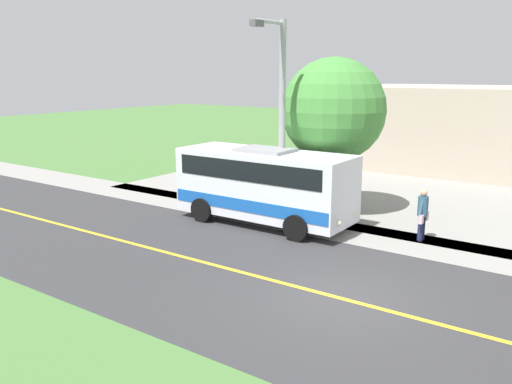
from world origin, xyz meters
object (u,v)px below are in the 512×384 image
shuttle_bus_front (265,182)px  pedestrian_with_bags (423,213)px  tree_curbside (334,110)px  street_light_pole (280,114)px

shuttle_bus_front → pedestrian_with_bags: (-1.30, 5.41, -0.61)m
tree_curbside → street_light_pole: bearing=-18.5°
pedestrian_with_bags → tree_curbside: tree_curbside is taller
street_light_pole → pedestrian_with_bags: bearing=100.1°
street_light_pole → shuttle_bus_front: bearing=-43.3°
street_light_pole → tree_curbside: size_ratio=1.20×
pedestrian_with_bags → tree_curbside: 5.45m
shuttle_bus_front → pedestrian_with_bags: bearing=103.5°
tree_curbside → shuttle_bus_front: bearing=-22.7°
shuttle_bus_front → pedestrian_with_bags: shuttle_bus_front is taller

